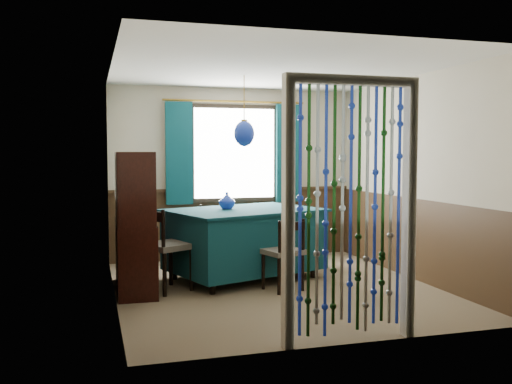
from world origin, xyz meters
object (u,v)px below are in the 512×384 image
object	(u,v)px
chair_right	(308,235)
bowl_shelf	(140,195)
pendant_lamp	(244,133)
vase_sideboard	(137,210)
chair_near	(284,252)
chair_left	(165,247)
vase_table	(227,201)
sideboard	(134,242)
dining_table	(244,239)
chair_far	(215,234)

from	to	relation	value
chair_right	bowl_shelf	xyz separation A→B (m)	(-2.30, -0.85, 0.65)
pendant_lamp	vase_sideboard	bearing A→B (deg)	175.18
chair_near	chair_left	size ratio (longest dim) A/B	0.86
chair_left	vase_table	size ratio (longest dim) A/B	5.02
chair_right	bowl_shelf	size ratio (longest dim) A/B	3.88
chair_left	sideboard	xyz separation A→B (m)	(-0.33, 0.16, 0.05)
dining_table	chair_near	size ratio (longest dim) A/B	2.55
dining_table	chair_far	xyz separation A→B (m)	(-0.20, 0.76, -0.04)
chair_near	bowl_shelf	world-z (taller)	bowl_shelf
chair_right	chair_left	bearing A→B (deg)	78.38
chair_far	chair_right	size ratio (longest dim) A/B	1.01
chair_near	pendant_lamp	size ratio (longest dim) A/B	0.95
chair_far	sideboard	world-z (taller)	sideboard
chair_left	vase_sideboard	bearing A→B (deg)	-179.66
pendant_lamp	vase_table	bearing A→B (deg)	157.75
bowl_shelf	vase_sideboard	size ratio (longest dim) A/B	1.15
chair_near	chair_right	world-z (taller)	chair_right
dining_table	chair_left	size ratio (longest dim) A/B	2.20
chair_near	bowl_shelf	distance (m)	1.72
dining_table	sideboard	world-z (taller)	sideboard
chair_right	sideboard	bearing A→B (deg)	72.15
chair_far	chair_left	bearing A→B (deg)	52.30
bowl_shelf	chair_near	bearing A→B (deg)	-10.46
chair_near	bowl_shelf	size ratio (longest dim) A/B	3.81
chair_far	chair_left	world-z (taller)	chair_left
chair_far	vase_sideboard	bearing A→B (deg)	28.65
dining_table	vase_sideboard	world-z (taller)	vase_sideboard
chair_far	sideboard	xyz separation A→B (m)	(-1.15, -0.99, 0.10)
pendant_lamp	vase_sideboard	world-z (taller)	pendant_lamp
pendant_lamp	vase_table	xyz separation A→B (m)	(-0.20, 0.08, -0.84)
chair_left	vase_sideboard	xyz separation A→B (m)	(-0.27, 0.50, 0.37)
chair_near	chair_far	bearing A→B (deg)	90.32
chair_right	chair_near	bearing A→B (deg)	114.22
chair_left	vase_table	xyz separation A→B (m)	(0.82, 0.47, 0.45)
dining_table	bowl_shelf	bearing A→B (deg)	-179.90
chair_near	chair_right	distance (m)	1.36
chair_far	bowl_shelf	bearing A→B (deg)	45.79
dining_table	chair_far	bearing A→B (deg)	86.08
vase_table	bowl_shelf	xyz separation A→B (m)	(-1.10, -0.53, 0.14)
sideboard	bowl_shelf	world-z (taller)	sideboard
chair_far	chair_right	bearing A→B (deg)	161.67
dining_table	chair_right	size ratio (longest dim) A/B	2.50
chair_far	pendant_lamp	distance (m)	1.55
dining_table	vase_table	world-z (taller)	vase_table
dining_table	chair_right	world-z (taller)	dining_table
chair_far	chair_right	distance (m)	1.26
pendant_lamp	chair_far	bearing A→B (deg)	105.05
chair_far	bowl_shelf	distance (m)	1.75
chair_far	sideboard	distance (m)	1.52
bowl_shelf	vase_sideboard	world-z (taller)	bowl_shelf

